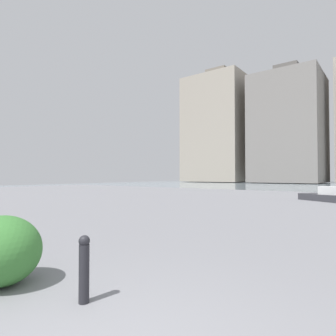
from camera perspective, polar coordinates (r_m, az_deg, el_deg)
building_slab at (r=65.52m, az=22.96°, el=7.21°), size 13.25×14.19×24.46m
building_annex at (r=70.77m, az=10.26°, el=7.54°), size 14.05×13.71×27.04m
bollard_near at (r=3.61m, az=-16.45°, el=-18.55°), size 0.13×0.13×0.77m
shrub_tall at (r=4.56m, az=-30.30°, el=-14.03°), size 1.09×0.98×0.93m
boat at (r=18.61m, az=29.74°, el=-5.13°), size 3.49×2.99×0.95m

